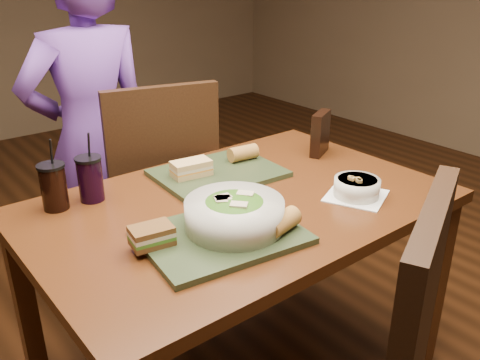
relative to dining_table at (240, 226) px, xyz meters
The scene contains 14 objects.
dining_table is the anchor object (origin of this frame).
chair_far 0.61m from the dining_table, 88.00° to the left, with size 0.54×0.55×1.02m.
diner 0.82m from the dining_table, 99.43° to the left, with size 0.56×0.37×1.53m, color #613592.
tray_near 0.27m from the dining_table, 140.59° to the right, with size 0.42×0.32×0.02m, color #29351E.
tray_far 0.24m from the dining_table, 72.14° to the left, with size 0.42×0.32×0.02m, color #29351E.
salad_bowl 0.26m from the dining_table, 132.94° to the right, with size 0.27×0.27×0.09m.
soup_bowl 0.39m from the dining_table, 34.27° to the right, with size 0.23×0.23×0.07m.
sandwich_near 0.40m from the dining_table, 165.79° to the right, with size 0.12×0.09×0.05m.
sandwich_far 0.27m from the dining_table, 97.18° to the left, with size 0.14×0.09×0.05m.
baguette_near 0.29m from the dining_table, 102.98° to the right, with size 0.06×0.06×0.11m, color #AD7533.
baguette_far 0.34m from the dining_table, 49.22° to the left, with size 0.05×0.05×0.11m, color #AD7533.
cup_cola 0.59m from the dining_table, 147.01° to the left, with size 0.08×0.08×0.22m.
cup_berry 0.49m from the dining_table, 140.57° to the left, with size 0.08×0.08×0.22m.
chip_bag 0.56m from the dining_table, 15.16° to the left, with size 0.13×0.04×0.17m, color black.
Camera 1 is at (-0.91, -1.13, 1.44)m, focal length 38.00 mm.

